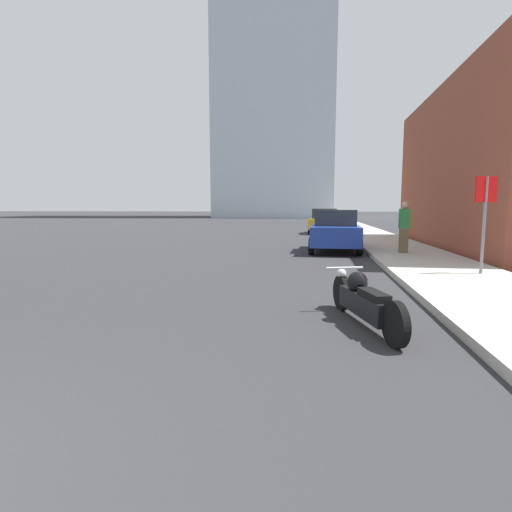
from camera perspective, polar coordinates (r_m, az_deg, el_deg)
name	(u,v)px	position (r m, az deg, el deg)	size (l,w,h in m)	color
sidewalk	(349,224)	(41.30, 13.12, 4.42)	(2.86, 240.00, 0.15)	#B2ADA3
motorcycle	(363,300)	(6.06, 15.06, -6.10)	(0.94, 2.36, 0.76)	black
parked_car_blue	(335,231)	(15.99, 11.23, 3.55)	(2.01, 4.05, 1.64)	#1E3899
parked_car_yellow	(325,221)	(27.34, 9.81, 4.94)	(2.21, 4.03, 1.67)	gold
stop_sign	(485,208)	(10.86, 29.91, 5.98)	(0.57, 0.26, 2.29)	slate
pedestrian	(404,226)	(14.85, 20.41, 4.00)	(0.36, 0.25, 1.78)	brown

